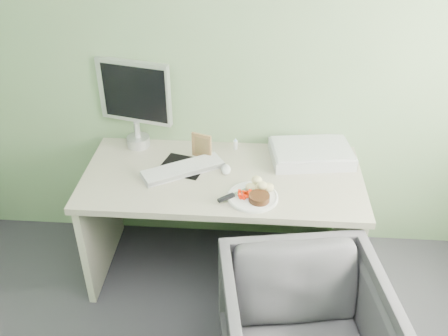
# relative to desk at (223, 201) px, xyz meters

# --- Properties ---
(wall_back) EXTENTS (3.50, 0.00, 3.50)m
(wall_back) POSITION_rel_desk_xyz_m (0.00, 0.38, 0.80)
(wall_back) COLOR gray
(wall_back) RESTS_ON floor
(desk) EXTENTS (1.60, 0.75, 0.73)m
(desk) POSITION_rel_desk_xyz_m (0.00, 0.00, 0.00)
(desk) COLOR #B1AB95
(desk) RESTS_ON floor
(plate) EXTENTS (0.27, 0.27, 0.01)m
(plate) POSITION_rel_desk_xyz_m (0.18, -0.21, 0.19)
(plate) COLOR white
(plate) RESTS_ON desk
(steak) EXTENTS (0.13, 0.13, 0.04)m
(steak) POSITION_rel_desk_xyz_m (0.21, -0.25, 0.21)
(steak) COLOR black
(steak) RESTS_ON plate
(potato_pile) EXTENTS (0.13, 0.10, 0.06)m
(potato_pile) POSITION_rel_desk_xyz_m (0.22, -0.15, 0.23)
(potato_pile) COLOR tan
(potato_pile) RESTS_ON plate
(carrot_heap) EXTENTS (0.06, 0.05, 0.04)m
(carrot_heap) POSITION_rel_desk_xyz_m (0.13, -0.21, 0.22)
(carrot_heap) COLOR #FF2405
(carrot_heap) RESTS_ON plate
(steak_knife) EXTENTS (0.21, 0.18, 0.02)m
(steak_knife) POSITION_rel_desk_xyz_m (0.07, -0.22, 0.21)
(steak_knife) COLOR silver
(steak_knife) RESTS_ON plate
(mousepad) EXTENTS (0.30, 0.28, 0.00)m
(mousepad) POSITION_rel_desk_xyz_m (-0.24, 0.08, 0.18)
(mousepad) COLOR black
(mousepad) RESTS_ON desk
(keyboard) EXTENTS (0.48, 0.36, 0.02)m
(keyboard) POSITION_rel_desk_xyz_m (-0.23, 0.03, 0.20)
(keyboard) COLOR white
(keyboard) RESTS_ON desk
(computer_mouse) EXTENTS (0.07, 0.11, 0.03)m
(computer_mouse) POSITION_rel_desk_xyz_m (0.02, 0.03, 0.20)
(computer_mouse) COLOR white
(computer_mouse) RESTS_ON desk
(photo_frame) EXTENTS (0.12, 0.06, 0.16)m
(photo_frame) POSITION_rel_desk_xyz_m (-0.14, 0.19, 0.26)
(photo_frame) COLOR #926844
(photo_frame) RESTS_ON desk
(eyedrop_bottle) EXTENTS (0.03, 0.03, 0.08)m
(eyedrop_bottle) POSITION_rel_desk_xyz_m (0.06, 0.29, 0.22)
(eyedrop_bottle) COLOR white
(eyedrop_bottle) RESTS_ON desk
(scanner) EXTENTS (0.51, 0.38, 0.07)m
(scanner) POSITION_rel_desk_xyz_m (0.52, 0.21, 0.22)
(scanner) COLOR silver
(scanner) RESTS_ON desk
(monitor) EXTENTS (0.45, 0.17, 0.55)m
(monitor) POSITION_rel_desk_xyz_m (-0.55, 0.31, 0.49)
(monitor) COLOR silver
(monitor) RESTS_ON desk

